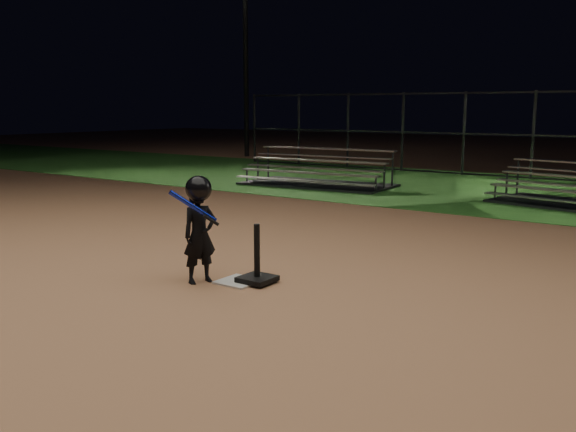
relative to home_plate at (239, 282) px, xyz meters
The scene contains 8 objects.
ground 0.01m from the home_plate, ahead, with size 80.00×80.00×0.00m, color #B27851.
grass_strip 10.00m from the home_plate, 90.00° to the left, with size 60.00×8.00×0.01m, color #24591C.
home_plate is the anchor object (origin of this frame).
batting_tee 0.26m from the home_plate, 25.96° to the left, with size 0.38×0.38×0.68m.
child_batter 0.79m from the home_plate, 146.62° to the right, with size 0.48×0.62×1.26m.
bleacher_left 9.27m from the home_plate, 116.96° to the left, with size 4.03×2.20×0.95m.
backstop_fence 13.06m from the home_plate, 90.00° to the left, with size 20.08×0.08×2.50m.
light_pole_left 19.79m from the home_plate, 128.77° to the left, with size 0.90×0.53×8.30m.
Camera 1 is at (4.54, -5.44, 2.02)m, focal length 38.87 mm.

